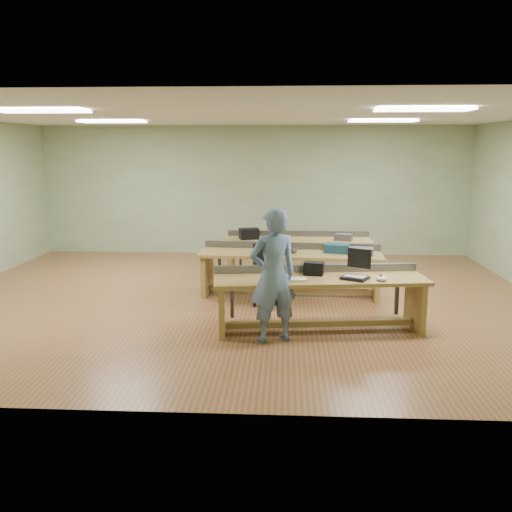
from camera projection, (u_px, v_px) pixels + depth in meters
name	position (u px, v px, depth m)	size (l,w,h in m)	color
floor	(240.00, 299.00, 9.09)	(10.00, 10.00, 0.00)	brown
ceiling	(239.00, 115.00, 8.50)	(10.00, 10.00, 0.00)	silver
wall_back	(254.00, 191.00, 12.71)	(10.00, 0.04, 3.00)	#93AE84
wall_front	(202.00, 260.00, 4.88)	(10.00, 0.04, 3.00)	#93AE84
fluor_panels	(239.00, 117.00, 8.51)	(6.20, 3.50, 0.03)	white
workbench_front	(319.00, 291.00, 7.45)	(2.97, 1.12, 0.86)	#AA8A47
workbench_mid	(290.00, 263.00, 9.22)	(3.13, 1.03, 0.86)	#AA8A47
workbench_back	(298.00, 249.00, 10.58)	(2.82, 0.78, 0.86)	#AA8A47
person	(273.00, 276.00, 6.95)	(0.64, 0.42, 1.76)	slate
laptop_base	(355.00, 278.00, 7.29)	(0.34, 0.28, 0.04)	black
laptop_screen	(359.00, 258.00, 7.35)	(0.34, 0.02, 0.26)	black
keyboard	(290.00, 280.00, 7.20)	(0.46, 0.15, 0.03)	beige
trackball_mouse	(382.00, 278.00, 7.22)	(0.14, 0.17, 0.07)	white
camera_bag	(314.00, 268.00, 7.53)	(0.27, 0.17, 0.18)	black
task_chair	(267.00, 283.00, 8.73)	(0.57, 0.57, 0.96)	black
parts_bin_teal	(337.00, 248.00, 9.16)	(0.40, 0.30, 0.14)	#13323E
parts_bin_grey	(360.00, 251.00, 8.99)	(0.42, 0.27, 0.11)	#3D3D3F
mug	(294.00, 250.00, 9.09)	(0.13, 0.13, 0.10)	#3D3D3F
drinks_can	(285.00, 251.00, 9.01)	(0.06, 0.06, 0.11)	silver
storage_box_back	(249.00, 234.00, 10.50)	(0.36, 0.26, 0.21)	black
tray_back	(344.00, 237.00, 10.35)	(0.32, 0.23, 0.13)	#3D3D3F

